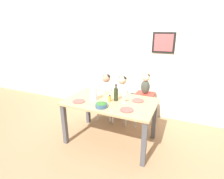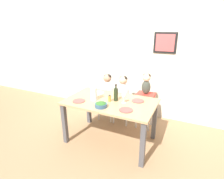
{
  "view_description": "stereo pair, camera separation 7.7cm",
  "coord_description": "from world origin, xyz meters",
  "px_view_note": "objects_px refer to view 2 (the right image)",
  "views": [
    {
      "loc": [
        1.1,
        -2.47,
        1.91
      ],
      "look_at": [
        0.0,
        0.07,
        0.95
      ],
      "focal_mm": 28.0,
      "sensor_mm": 36.0,
      "label": 1
    },
    {
      "loc": [
        1.17,
        -2.44,
        1.91
      ],
      "look_at": [
        0.0,
        0.07,
        0.95
      ],
      "focal_mm": 28.0,
      "sensor_mm": 36.0,
      "label": 2
    }
  ],
  "objects_px": {
    "chair_far_left": "(108,102)",
    "dinner_plate_front_right": "(126,110)",
    "dinner_plate_front_left": "(79,101)",
    "wine_bottle": "(116,94)",
    "dinner_plate_back_left": "(98,93)",
    "dinner_plate_back_right": "(138,101)",
    "paper_towel_roll": "(94,94)",
    "salad_bowl_large": "(101,105)",
    "chair_far_center": "(123,104)",
    "person_baby_right": "(146,82)",
    "person_child_left": "(107,86)",
    "chair_right_highchair": "(145,101)",
    "person_child_center": "(123,88)",
    "wine_glass_near": "(124,96)"
  },
  "relations": [
    {
      "from": "chair_far_center",
      "to": "person_baby_right",
      "type": "xyz_separation_m",
      "value": [
        0.47,
        0.0,
        0.55
      ]
    },
    {
      "from": "dinner_plate_front_left",
      "to": "dinner_plate_front_right",
      "type": "distance_m",
      "value": 0.83
    },
    {
      "from": "chair_far_center",
      "to": "paper_towel_roll",
      "type": "relative_size",
      "value": 2.12
    },
    {
      "from": "dinner_plate_front_left",
      "to": "dinner_plate_back_right",
      "type": "distance_m",
      "value": 0.98
    },
    {
      "from": "chair_right_highchair",
      "to": "person_child_left",
      "type": "height_order",
      "value": "person_child_left"
    },
    {
      "from": "wine_bottle",
      "to": "dinner_plate_front_left",
      "type": "distance_m",
      "value": 0.63
    },
    {
      "from": "chair_far_center",
      "to": "person_baby_right",
      "type": "distance_m",
      "value": 0.73
    },
    {
      "from": "wine_bottle",
      "to": "dinner_plate_back_left",
      "type": "bearing_deg",
      "value": 157.61
    },
    {
      "from": "person_child_center",
      "to": "dinner_plate_back_right",
      "type": "height_order",
      "value": "person_child_center"
    },
    {
      "from": "dinner_plate_front_left",
      "to": "chair_right_highchair",
      "type": "bearing_deg",
      "value": 47.14
    },
    {
      "from": "person_child_center",
      "to": "dinner_plate_front_right",
      "type": "bearing_deg",
      "value": -66.05
    },
    {
      "from": "paper_towel_roll",
      "to": "dinner_plate_front_right",
      "type": "height_order",
      "value": "paper_towel_roll"
    },
    {
      "from": "chair_far_center",
      "to": "dinner_plate_back_right",
      "type": "distance_m",
      "value": 0.81
    },
    {
      "from": "chair_far_center",
      "to": "chair_far_left",
      "type": "bearing_deg",
      "value": 180.0
    },
    {
      "from": "salad_bowl_large",
      "to": "dinner_plate_front_left",
      "type": "relative_size",
      "value": 0.94
    },
    {
      "from": "chair_far_left",
      "to": "paper_towel_roll",
      "type": "relative_size",
      "value": 2.12
    },
    {
      "from": "chair_far_center",
      "to": "dinner_plate_front_left",
      "type": "bearing_deg",
      "value": -113.43
    },
    {
      "from": "person_child_left",
      "to": "person_baby_right",
      "type": "height_order",
      "value": "person_baby_right"
    },
    {
      "from": "chair_far_left",
      "to": "dinner_plate_front_right",
      "type": "height_order",
      "value": "dinner_plate_front_right"
    },
    {
      "from": "person_child_left",
      "to": "person_baby_right",
      "type": "relative_size",
      "value": 1.33
    },
    {
      "from": "chair_far_center",
      "to": "person_child_left",
      "type": "xyz_separation_m",
      "value": [
        -0.36,
        0.0,
        0.36
      ]
    },
    {
      "from": "paper_towel_roll",
      "to": "dinner_plate_back_left",
      "type": "relative_size",
      "value": 1.09
    },
    {
      "from": "chair_right_highchair",
      "to": "person_child_left",
      "type": "bearing_deg",
      "value": 179.91
    },
    {
      "from": "person_baby_right",
      "to": "dinner_plate_front_right",
      "type": "bearing_deg",
      "value": -93.15
    },
    {
      "from": "chair_far_center",
      "to": "person_baby_right",
      "type": "height_order",
      "value": "person_baby_right"
    },
    {
      "from": "chair_far_left",
      "to": "person_baby_right",
      "type": "relative_size",
      "value": 1.16
    },
    {
      "from": "chair_right_highchair",
      "to": "dinner_plate_front_left",
      "type": "height_order",
      "value": "dinner_plate_front_left"
    },
    {
      "from": "dinner_plate_front_left",
      "to": "dinner_plate_back_left",
      "type": "xyz_separation_m",
      "value": [
        0.1,
        0.47,
        0.0
      ]
    },
    {
      "from": "chair_far_center",
      "to": "salad_bowl_large",
      "type": "bearing_deg",
      "value": -88.37
    },
    {
      "from": "dinner_plate_back_right",
      "to": "dinner_plate_front_right",
      "type": "distance_m",
      "value": 0.41
    },
    {
      "from": "salad_bowl_large",
      "to": "dinner_plate_front_left",
      "type": "xyz_separation_m",
      "value": [
        -0.44,
        0.04,
        -0.03
      ]
    },
    {
      "from": "chair_far_center",
      "to": "wine_glass_near",
      "type": "xyz_separation_m",
      "value": [
        0.29,
        -0.71,
        0.49
      ]
    },
    {
      "from": "chair_far_center",
      "to": "dinner_plate_back_right",
      "type": "xyz_separation_m",
      "value": [
        0.47,
        -0.54,
        0.38
      ]
    },
    {
      "from": "salad_bowl_large",
      "to": "chair_far_left",
      "type": "bearing_deg",
      "value": 111.16
    },
    {
      "from": "person_baby_right",
      "to": "dinner_plate_back_right",
      "type": "distance_m",
      "value": 0.57
    },
    {
      "from": "dinner_plate_back_left",
      "to": "dinner_plate_front_right",
      "type": "xyz_separation_m",
      "value": [
        0.73,
        -0.46,
        0.0
      ]
    },
    {
      "from": "dinner_plate_front_left",
      "to": "dinner_plate_back_right",
      "type": "xyz_separation_m",
      "value": [
        0.89,
        0.42,
        0.0
      ]
    },
    {
      "from": "person_child_left",
      "to": "person_child_center",
      "type": "xyz_separation_m",
      "value": [
        0.36,
        0.0,
        0.0
      ]
    },
    {
      "from": "chair_far_left",
      "to": "dinner_plate_front_right",
      "type": "bearing_deg",
      "value": -50.53
    },
    {
      "from": "chair_far_center",
      "to": "wine_glass_near",
      "type": "distance_m",
      "value": 0.91
    },
    {
      "from": "salad_bowl_large",
      "to": "person_child_center",
      "type": "bearing_deg",
      "value": 91.62
    },
    {
      "from": "dinner_plate_back_left",
      "to": "dinner_plate_back_right",
      "type": "xyz_separation_m",
      "value": [
        0.79,
        -0.05,
        0.0
      ]
    },
    {
      "from": "dinner_plate_front_left",
      "to": "dinner_plate_front_right",
      "type": "height_order",
      "value": "same"
    },
    {
      "from": "wine_bottle",
      "to": "dinner_plate_back_right",
      "type": "height_order",
      "value": "wine_bottle"
    },
    {
      "from": "chair_right_highchair",
      "to": "wine_bottle",
      "type": "bearing_deg",
      "value": -116.96
    },
    {
      "from": "wine_bottle",
      "to": "dinner_plate_back_left",
      "type": "relative_size",
      "value": 1.39
    },
    {
      "from": "paper_towel_roll",
      "to": "salad_bowl_large",
      "type": "height_order",
      "value": "paper_towel_roll"
    },
    {
      "from": "dinner_plate_front_right",
      "to": "person_child_left",
      "type": "bearing_deg",
      "value": 129.43
    },
    {
      "from": "dinner_plate_back_right",
      "to": "dinner_plate_front_left",
      "type": "bearing_deg",
      "value": -154.71
    },
    {
      "from": "person_child_left",
      "to": "chair_far_center",
      "type": "bearing_deg",
      "value": -0.2
    }
  ]
}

